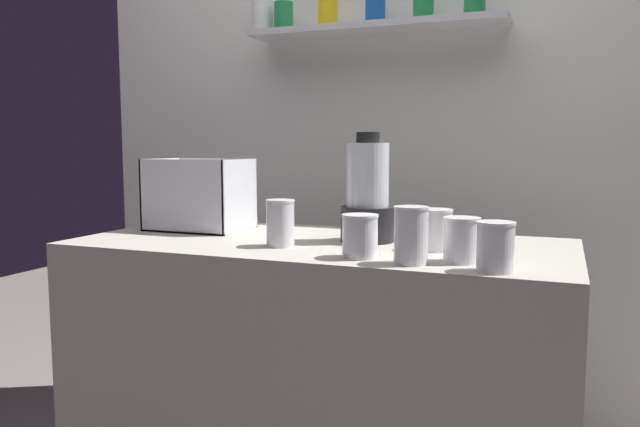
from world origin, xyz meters
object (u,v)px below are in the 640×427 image
Objects in this scene: juice_cup_pomegranate_far_left at (280,226)px; juice_cup_pomegranate_middle at (411,239)px; juice_cup_mango_left at (360,239)px; juice_cup_beet_far_right at (462,243)px; juice_cup_orange_rightmost at (495,250)px; carrot_display_bin at (200,208)px; juice_cup_orange_right at (435,233)px; blender_pitcher at (367,197)px.

juice_cup_pomegranate_far_left is 0.95× the size of juice_cup_pomegranate_middle.
juice_cup_mango_left is 0.24m from juice_cup_beet_far_right.
juice_cup_beet_far_right is at bearing 135.49° from juice_cup_orange_rightmost.
carrot_display_bin is 0.71m from juice_cup_mango_left.
juice_cup_orange_right is at bearing -8.71° from carrot_display_bin.
juice_cup_pomegranate_far_left is at bearing -138.69° from blender_pitcher.
juice_cup_pomegranate_middle is 1.26× the size of juice_cup_beet_far_right.
juice_cup_orange_rightmost is at bearing -19.84° from carrot_display_bin.
juice_cup_pomegranate_far_left reaches higher than juice_cup_mango_left.
carrot_display_bin is at bearing 157.02° from juice_cup_pomegranate_middle.
carrot_display_bin is 0.92m from juice_cup_beet_far_right.
juice_cup_orange_right is at bearing 85.51° from juice_cup_pomegranate_middle.
blender_pitcher is 2.92× the size of juice_cup_beet_far_right.
juice_cup_pomegranate_middle is at bearing -94.49° from juice_cup_orange_right.
carrot_display_bin reaches higher than juice_cup_orange_right.
carrot_display_bin is 0.85m from juice_cup_pomegranate_middle.
blender_pitcher is 0.27m from juice_cup_pomegranate_far_left.
blender_pitcher reaches higher than juice_cup_orange_rightmost.
juice_cup_pomegranate_far_left is 1.18× the size of juice_cup_orange_right.
blender_pitcher reaches higher than juice_cup_orange_right.
juice_cup_orange_right is 1.02× the size of juice_cup_beet_far_right.
juice_cup_beet_far_right is (0.24, 0.03, -0.00)m from juice_cup_mango_left.
juice_cup_beet_far_right is (0.30, -0.22, -0.08)m from blender_pitcher.
juice_cup_pomegranate_far_left is at bearing 166.71° from juice_cup_orange_rightmost.
juice_cup_orange_right reaches higher than juice_cup_mango_left.
juice_cup_pomegranate_far_left is 0.41m from juice_cup_pomegranate_middle.
juice_cup_orange_rightmost reaches higher than juice_cup_mango_left.
juice_cup_mango_left is 0.33m from juice_cup_orange_rightmost.
blender_pitcher is 2.92× the size of juice_cup_mango_left.
juice_cup_pomegranate_far_left is at bearing 161.69° from juice_cup_mango_left.
juice_cup_beet_far_right is at bearing -36.69° from blender_pitcher.
juice_cup_orange_rightmost is at bearing -44.51° from juice_cup_beet_far_right.
carrot_display_bin is 0.81m from juice_cup_orange_right.
juice_cup_beet_far_right is 0.97× the size of juice_cup_orange_rightmost.
juice_cup_orange_right is at bearing 121.82° from juice_cup_beet_far_right.
juice_cup_orange_rightmost is (0.58, -0.14, -0.01)m from juice_cup_pomegranate_far_left.
juice_cup_mango_left is 0.14m from juice_cup_pomegranate_middle.
juice_cup_mango_left is at bearing -130.54° from juice_cup_orange_right.
juice_cup_beet_far_right is at bearing 7.38° from juice_cup_mango_left.
juice_cup_beet_far_right is at bearing -6.13° from juice_cup_pomegranate_far_left.
juice_cup_pomegranate_far_left reaches higher than juice_cup_beet_far_right.
juice_cup_orange_right is (0.21, -0.08, -0.08)m from blender_pitcher.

